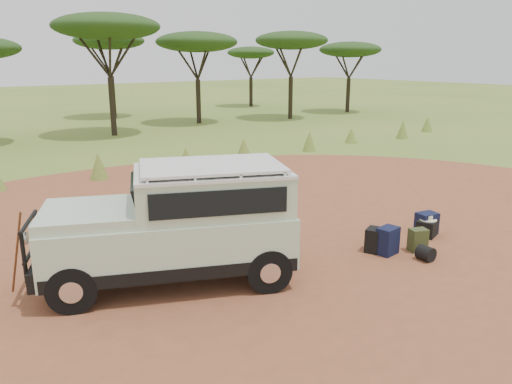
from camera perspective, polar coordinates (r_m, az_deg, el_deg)
ground at (r=9.63m, az=0.64°, el=-8.44°), size 140.00×140.00×0.00m
dirt_clearing at (r=9.62m, az=0.64°, el=-8.42°), size 23.00×23.00×0.01m
grass_fringe at (r=16.97m, az=-17.03°, el=2.72°), size 36.60×1.60×0.90m
acacia_treeline at (r=27.54m, az=-24.74°, el=15.90°), size 46.70×13.20×6.26m
safari_vehicle at (r=8.74m, az=-8.88°, el=-4.00°), size 4.59×3.25×2.10m
walking_staff at (r=9.19m, az=-25.69°, el=-6.30°), size 0.28×0.31×1.45m
backpack_black at (r=10.49m, az=13.27°, el=-5.36°), size 0.45×0.40×0.50m
backpack_navy at (r=10.42m, az=14.81°, el=-5.42°), size 0.47×0.36×0.57m
backpack_olive at (r=10.76m, az=18.01°, el=-5.25°), size 0.41×0.35×0.48m
duffel_navy at (r=11.85m, az=18.91°, el=-3.42°), size 0.50×0.41×0.50m
hard_case at (r=11.76m, az=18.99°, el=-3.90°), size 0.62×0.52×0.37m
stuff_sack at (r=10.36m, az=18.82°, el=-6.65°), size 0.30×0.30×0.30m
safari_hat at (r=11.69m, az=19.08°, el=-2.85°), size 0.38×0.38×0.11m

